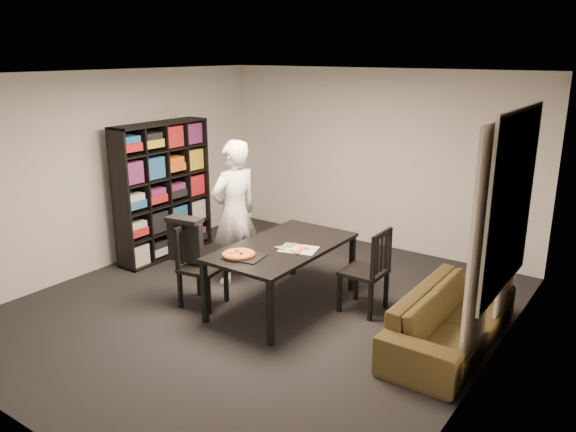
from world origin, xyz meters
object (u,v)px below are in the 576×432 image
Objects in this scene: person at (235,213)px; bookshelf at (163,191)px; chair_left at (196,259)px; sofa at (451,319)px; baking_tray at (244,256)px; pepperoni_pizza at (239,254)px; chair_right at (372,266)px; dining_table at (283,251)px.

bookshelf is at bearing -83.13° from person.
chair_left is 0.49× the size of sofa.
pepperoni_pizza reaches higher than baking_tray.
person is (1.45, -0.18, -0.04)m from bookshelf.
bookshelf is 1.96× the size of chair_right.
bookshelf reaches higher than chair_left.
chair_left reaches higher than pepperoni_pizza.
chair_right is at bearing -71.27° from chair_left.
sofa is at bearing 78.31° from chair_right.
pepperoni_pizza reaches higher than sofa.
chair_right is 2.42× the size of baking_tray.
baking_tray is 0.07m from pepperoni_pizza.
chair_right is (0.90, 0.42, -0.11)m from dining_table.
baking_tray is at bearing -100.32° from chair_left.
bookshelf is at bearing 157.10° from baking_tray.
pepperoni_pizza is 2.26m from sofa.
dining_table is at bearing 96.33° from sofa.
person is at bearing -83.83° from chair_right.
chair_right is at bearing 43.24° from baking_tray.
sofa is at bearing 20.49° from baking_tray.
chair_left is 0.71m from pepperoni_pizza.
bookshelf is 4.29m from sofa.
bookshelf is 3.27m from chair_right.
person is at bearing 89.66° from sofa.
bookshelf reaches higher than pepperoni_pizza.
pepperoni_pizza is at bearing 56.24° from person.
person is 4.54× the size of baking_tray.
bookshelf reaches higher than sofa.
chair_left is 0.52× the size of person.
pepperoni_pizza is at bearing -161.31° from baking_tray.
chair_left reaches higher than baking_tray.
dining_table is at bearing -65.09° from chair_right.
chair_right is at bearing 78.19° from sofa.
dining_table reaches higher than sofa.
person is at bearing 135.55° from baking_tray.
chair_left is at bearing 105.18° from sofa.
person reaches higher than chair_left.
dining_table is 0.59m from pepperoni_pizza.
chair_left is at bearing 179.45° from baking_tray.
chair_right is 1.05m from sofa.
dining_table is 0.97× the size of person.
dining_table is 1.01m from chair_left.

